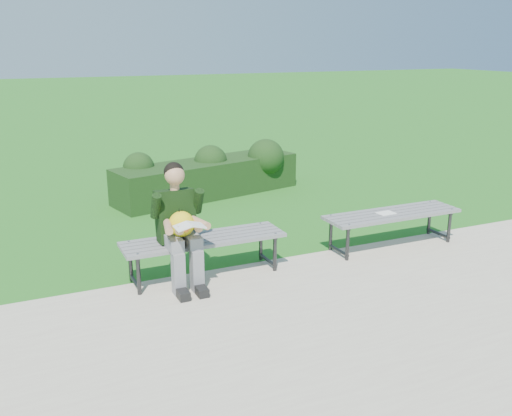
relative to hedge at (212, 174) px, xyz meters
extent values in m
plane|color=#387F23|center=(-0.77, -3.25, -0.37)|extent=(80.00, 80.00, 0.00)
cube|color=beige|center=(-0.77, -5.00, -0.36)|extent=(30.00, 3.50, 0.02)
cube|color=#163E1A|center=(-0.07, -0.01, -0.07)|extent=(3.38, 1.54, 0.60)
sphere|color=#163E1A|center=(-1.23, 0.06, 0.20)|extent=(0.61, 0.61, 0.51)
sphere|color=#163E1A|center=(0.00, 0.05, 0.20)|extent=(0.68, 0.68, 0.57)
sphere|color=#163E1A|center=(1.03, 0.00, 0.20)|extent=(0.78, 0.78, 0.65)
cube|color=slate|center=(-1.32, -3.58, 0.08)|extent=(1.80, 0.08, 0.04)
cube|color=slate|center=(-1.32, -3.47, 0.08)|extent=(1.80, 0.08, 0.04)
cube|color=slate|center=(-1.32, -3.37, 0.08)|extent=(1.80, 0.09, 0.04)
cube|color=slate|center=(-1.32, -3.27, 0.08)|extent=(1.80, 0.09, 0.04)
cube|color=slate|center=(-1.32, -3.16, 0.08)|extent=(1.80, 0.09, 0.04)
cylinder|color=#2D2D30|center=(-2.10, -3.56, -0.15)|extent=(0.04, 0.04, 0.41)
cylinder|color=#2D2D30|center=(-2.10, -3.18, -0.15)|extent=(0.04, 0.04, 0.41)
cylinder|color=#2D2D30|center=(-2.10, -3.37, 0.04)|extent=(0.04, 0.42, 0.04)
cylinder|color=#2D2D30|center=(-2.10, -3.37, -0.29)|extent=(0.04, 0.42, 0.04)
cylinder|color=gray|center=(-2.10, -3.58, 0.10)|extent=(0.02, 0.02, 0.01)
cylinder|color=gray|center=(-2.10, -3.16, 0.10)|extent=(0.02, 0.02, 0.01)
cylinder|color=#2D2D30|center=(-0.54, -3.56, -0.15)|extent=(0.04, 0.04, 0.41)
cylinder|color=#2D2D30|center=(-0.54, -3.18, -0.15)|extent=(0.04, 0.04, 0.41)
cylinder|color=#2D2D30|center=(-0.54, -3.37, 0.04)|extent=(0.04, 0.42, 0.04)
cylinder|color=#2D2D30|center=(-0.54, -3.37, -0.29)|extent=(0.04, 0.42, 0.04)
cylinder|color=gray|center=(-0.54, -3.58, 0.10)|extent=(0.02, 0.02, 0.01)
cylinder|color=gray|center=(-0.54, -3.16, 0.10)|extent=(0.02, 0.02, 0.01)
cube|color=slate|center=(1.17, -3.64, 0.08)|extent=(1.80, 0.08, 0.04)
cube|color=slate|center=(1.17, -3.54, 0.08)|extent=(1.80, 0.08, 0.04)
cube|color=slate|center=(1.17, -3.43, 0.08)|extent=(1.80, 0.09, 0.04)
cube|color=slate|center=(1.17, -3.33, 0.08)|extent=(1.80, 0.09, 0.04)
cube|color=slate|center=(1.17, -3.23, 0.08)|extent=(1.80, 0.09, 0.04)
cylinder|color=#2D2D30|center=(0.39, -3.62, -0.15)|extent=(0.04, 0.04, 0.41)
cylinder|color=#2D2D30|center=(0.39, -3.24, -0.15)|extent=(0.04, 0.04, 0.41)
cylinder|color=#2D2D30|center=(0.39, -3.43, 0.04)|extent=(0.04, 0.42, 0.04)
cylinder|color=#2D2D30|center=(0.39, -3.43, -0.29)|extent=(0.04, 0.42, 0.04)
cylinder|color=gray|center=(0.39, -3.64, 0.10)|extent=(0.02, 0.02, 0.01)
cylinder|color=gray|center=(0.39, -3.23, 0.10)|extent=(0.02, 0.02, 0.01)
cylinder|color=#2D2D30|center=(1.95, -3.62, -0.15)|extent=(0.04, 0.04, 0.41)
cylinder|color=#2D2D30|center=(1.95, -3.24, -0.15)|extent=(0.04, 0.04, 0.41)
cylinder|color=#2D2D30|center=(1.95, -3.43, 0.04)|extent=(0.04, 0.42, 0.04)
cylinder|color=#2D2D30|center=(1.95, -3.43, -0.29)|extent=(0.04, 0.42, 0.04)
cylinder|color=gray|center=(1.95, -3.64, 0.10)|extent=(0.02, 0.02, 0.01)
cylinder|color=gray|center=(1.95, -3.23, 0.10)|extent=(0.02, 0.02, 0.01)
cube|color=gray|center=(-1.72, -3.53, 0.16)|extent=(0.14, 0.42, 0.13)
cube|color=gray|center=(-1.52, -3.53, 0.16)|extent=(0.14, 0.42, 0.13)
cube|color=gray|center=(-1.72, -3.71, -0.13)|extent=(0.12, 0.13, 0.45)
cube|color=gray|center=(-1.52, -3.71, -0.13)|extent=(0.12, 0.13, 0.45)
cube|color=black|center=(-1.72, -3.81, -0.31)|extent=(0.11, 0.26, 0.09)
cube|color=black|center=(-1.52, -3.81, -0.31)|extent=(0.11, 0.26, 0.09)
cube|color=black|center=(-1.62, -3.33, 0.38)|extent=(0.40, 0.30, 0.59)
cylinder|color=tan|center=(-1.62, -3.35, 0.70)|extent=(0.10, 0.10, 0.08)
sphere|color=tan|center=(-1.62, -3.37, 0.83)|extent=(0.21, 0.21, 0.21)
sphere|color=black|center=(-1.62, -3.34, 0.86)|extent=(0.21, 0.21, 0.21)
cylinder|color=black|center=(-1.85, -3.43, 0.54)|extent=(0.10, 0.21, 0.30)
cylinder|color=black|center=(-1.39, -3.43, 0.54)|extent=(0.10, 0.21, 0.30)
cylinder|color=tan|center=(-1.79, -3.65, 0.37)|extent=(0.14, 0.31, 0.08)
cylinder|color=tan|center=(-1.45, -3.65, 0.37)|extent=(0.14, 0.31, 0.08)
sphere|color=tan|center=(-1.72, -3.81, 0.37)|extent=(0.09, 0.09, 0.09)
sphere|color=tan|center=(-1.52, -3.81, 0.37)|extent=(0.09, 0.09, 0.09)
sphere|color=yellow|center=(-1.62, -3.55, 0.35)|extent=(0.27, 0.27, 0.27)
cone|color=orange|center=(-1.62, -3.66, 0.34)|extent=(0.08, 0.08, 0.08)
cone|color=black|center=(-1.64, -3.54, 0.48)|extent=(0.03, 0.05, 0.08)
cone|color=black|center=(-1.61, -3.53, 0.47)|extent=(0.03, 0.04, 0.07)
sphere|color=white|center=(-1.67, -3.65, 0.38)|extent=(0.05, 0.05, 0.05)
sphere|color=white|center=(-1.58, -3.65, 0.38)|extent=(0.05, 0.05, 0.05)
cube|color=white|center=(-1.70, -3.83, 0.41)|extent=(0.15, 0.20, 0.05)
cube|color=white|center=(-1.55, -3.83, 0.41)|extent=(0.15, 0.20, 0.05)
cube|color=white|center=(1.07, -3.43, 0.10)|extent=(0.23, 0.17, 0.01)
camera|label=1|loc=(-3.24, -9.00, 2.16)|focal=40.00mm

